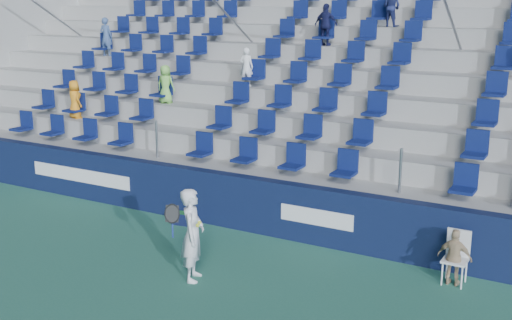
# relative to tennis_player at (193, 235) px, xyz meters

# --- Properties ---
(ground) EXTENTS (70.00, 70.00, 0.00)m
(ground) POSITION_rel_tennis_player_xyz_m (-0.25, -0.43, -0.85)
(ground) COLOR #2E6B55
(ground) RESTS_ON ground
(sponsor_wall) EXTENTS (24.00, 0.32, 1.20)m
(sponsor_wall) POSITION_rel_tennis_player_xyz_m (-0.24, 2.72, -0.25)
(sponsor_wall) COLOR #10193C
(sponsor_wall) RESTS_ON ground
(grandstand) EXTENTS (24.00, 8.17, 6.63)m
(grandstand) POSITION_rel_tennis_player_xyz_m (-0.25, 7.81, 1.28)
(grandstand) COLOR gray
(grandstand) RESTS_ON ground
(tennis_player) EXTENTS (0.71, 0.73, 1.70)m
(tennis_player) POSITION_rel_tennis_player_xyz_m (0.00, 0.00, 0.00)
(tennis_player) COLOR silver
(tennis_player) RESTS_ON ground
(line_judge_chair) EXTENTS (0.42, 0.43, 0.96)m
(line_judge_chair) POSITION_rel_tennis_player_xyz_m (4.13, 2.22, -0.31)
(line_judge_chair) COLOR white
(line_judge_chair) RESTS_ON ground
(line_judge) EXTENTS (0.62, 0.28, 1.03)m
(line_judge) POSITION_rel_tennis_player_xyz_m (4.13, 2.07, -0.34)
(line_judge) COLOR tan
(line_judge) RESTS_ON ground
(ball_bin) EXTENTS (0.51, 0.38, 0.27)m
(ball_bin) POSITION_rel_tennis_player_xyz_m (-1.90, 2.32, -0.71)
(ball_bin) COLOR #0E1535
(ball_bin) RESTS_ON ground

